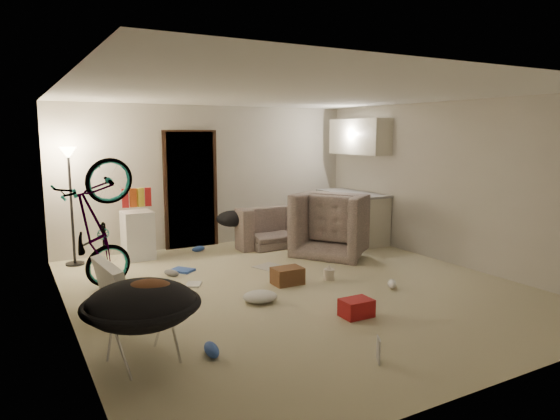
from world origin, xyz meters
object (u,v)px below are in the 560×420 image
drink_case_a (287,276)px  juicer (329,274)px  armchair (338,230)px  tv_box (113,289)px  drink_case_b (356,308)px  kitchen_counter (352,217)px  bicycle (97,257)px  sofa (280,229)px  saucer_chair (142,315)px  mini_fridge (138,235)px  floor_lamp (70,181)px

drink_case_a → juicer: drink_case_a is taller
armchair → drink_case_a: 2.06m
tv_box → drink_case_b: (2.34, -1.34, -0.21)m
kitchen_counter → juicer: bearing=-133.8°
kitchen_counter → tv_box: 5.10m
bicycle → juicer: 3.08m
sofa → saucer_chair: size_ratio=1.79×
drink_case_a → mini_fridge: bearing=122.4°
saucer_chair → drink_case_b: (2.34, -0.02, -0.34)m
drink_case_a → juicer: (0.60, -0.11, -0.02)m
saucer_chair → juicer: bearing=24.0°
floor_lamp → sofa: floor_lamp is taller
sofa → drink_case_b: (-1.07, -3.68, -0.17)m
tv_box → sofa: bearing=29.4°
kitchen_counter → bicycle: size_ratio=0.86×
saucer_chair → drink_case_b: size_ratio=3.04×
armchair → mini_fridge: mini_fridge is taller
floor_lamp → juicer: floor_lamp is taller
floor_lamp → mini_fridge: (0.95, -0.10, -0.92)m
juicer → tv_box: bearing=179.4°
bicycle → tv_box: (0.00, -0.99, -0.15)m
floor_lamp → kitchen_counter: 4.95m
drink_case_a → drink_case_b: (0.07, -1.42, -0.01)m
floor_lamp → armchair: bearing=-17.7°
armchair → drink_case_b: armchair is taller
saucer_chair → juicer: size_ratio=4.78×
bicycle → saucer_chair: 2.31m
kitchen_counter → sofa: 1.40m
floor_lamp → tv_box: 2.74m
kitchen_counter → bicycle: bearing=-169.2°
kitchen_counter → mini_fridge: bearing=171.9°
juicer → drink_case_a: bearing=169.6°
juicer → bicycle: bearing=160.4°
armchair → mini_fridge: 3.32m
saucer_chair → tv_box: (-0.00, 1.32, -0.13)m
armchair → tv_box: (-3.95, -1.25, -0.08)m
saucer_chair → sofa: bearing=47.0°
armchair → juicer: size_ratio=5.44×
sofa → floor_lamp: bearing=-4.3°
armchair → saucer_chair: bearing=89.7°
mini_fridge → sofa: bearing=-3.1°
drink_case_a → bicycle: bearing=159.5°
floor_lamp → saucer_chair: (0.10, -3.86, -0.87)m
tv_box → drink_case_b: 2.71m
floor_lamp → armchair: 4.35m
kitchen_counter → armchair: kitchen_counter is taller
mini_fridge → drink_case_a: (1.42, -2.37, -0.28)m
bicycle → saucer_chair: size_ratio=1.68×
bicycle → saucer_chair: bearing=171.3°
kitchen_counter → drink_case_b: size_ratio=4.39×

